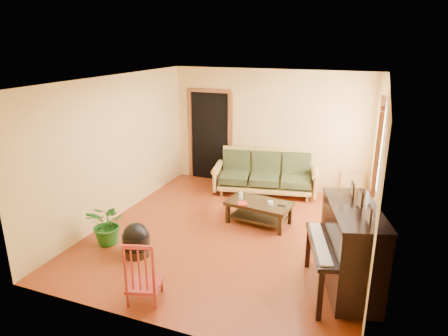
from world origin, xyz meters
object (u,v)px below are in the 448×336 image
at_px(potted_plant, 108,224).
at_px(footstool, 136,243).
at_px(red_chair, 144,270).
at_px(sofa, 265,173).
at_px(armchair, 346,229).
at_px(piano, 351,251).
at_px(ceramic_crock, 360,198).
at_px(coffee_table, 259,213).

bearing_deg(potted_plant, footstool, -13.52).
relative_size(footstool, red_chair, 0.48).
bearing_deg(footstool, red_chair, -51.58).
height_order(sofa, armchair, sofa).
relative_size(piano, potted_plant, 1.93).
relative_size(footstool, ceramic_crock, 1.77).
relative_size(ceramic_crock, potted_plant, 0.33).
bearing_deg(coffee_table, ceramic_crock, 44.87).
bearing_deg(piano, potted_plant, 164.28).
relative_size(coffee_table, piano, 0.83).
height_order(sofa, red_chair, sofa).
distance_m(footstool, potted_plant, 0.65).
distance_m(piano, potted_plant, 3.74).
height_order(footstool, ceramic_crock, footstool).
bearing_deg(footstool, sofa, 70.40).
relative_size(red_chair, potted_plant, 1.23).
distance_m(piano, footstool, 3.15).
distance_m(sofa, potted_plant, 3.53).
bearing_deg(piano, ceramic_crock, 74.03).
bearing_deg(potted_plant, coffee_table, 38.23).
distance_m(coffee_table, armchair, 1.62).
xyz_separation_m(armchair, potted_plant, (-3.60, -1.16, -0.02)).
bearing_deg(potted_plant, sofa, 60.18).
distance_m(armchair, red_chair, 3.17).
bearing_deg(potted_plant, armchair, 17.84).
relative_size(coffee_table, ceramic_crock, 4.79).
relative_size(sofa, red_chair, 2.48).
relative_size(sofa, armchair, 2.87).
distance_m(sofa, red_chair, 4.14).
bearing_deg(footstool, coffee_table, 50.77).
bearing_deg(sofa, piano, -67.89).
bearing_deg(coffee_table, sofa, 101.64).
relative_size(coffee_table, potted_plant, 1.60).
height_order(coffee_table, potted_plant, potted_plant).
bearing_deg(ceramic_crock, red_chair, -118.81).
bearing_deg(footstool, ceramic_crock, 47.79).
xyz_separation_m(sofa, coffee_table, (0.30, -1.45, -0.26)).
bearing_deg(armchair, footstool, -166.12).
bearing_deg(potted_plant, ceramic_crock, 41.35).
distance_m(coffee_table, potted_plant, 2.62).
distance_m(armchair, potted_plant, 3.78).
bearing_deg(ceramic_crock, potted_plant, -138.65).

